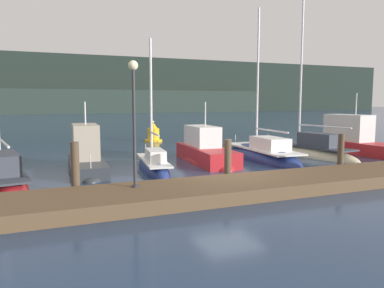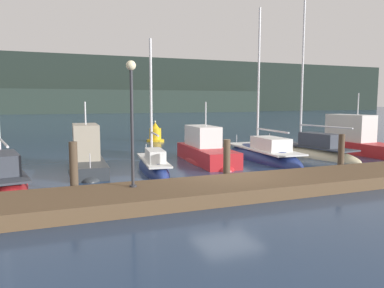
% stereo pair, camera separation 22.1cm
% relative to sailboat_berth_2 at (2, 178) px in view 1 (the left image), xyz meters
% --- Properties ---
extents(ground_plane, '(400.00, 400.00, 0.00)m').
position_rel_sailboat_berth_2_xyz_m(ground_plane, '(8.39, -3.72, -0.17)').
color(ground_plane, navy).
extents(dock, '(33.22, 2.80, 0.45)m').
position_rel_sailboat_berth_2_xyz_m(dock, '(8.39, -5.31, 0.06)').
color(dock, brown).
rests_on(dock, ground).
extents(mooring_pile_1, '(0.28, 0.28, 1.91)m').
position_rel_sailboat_berth_2_xyz_m(mooring_pile_1, '(2.54, -3.66, 0.79)').
color(mooring_pile_1, '#4C3D2D').
rests_on(mooring_pile_1, ground).
extents(mooring_pile_2, '(0.28, 0.28, 1.77)m').
position_rel_sailboat_berth_2_xyz_m(mooring_pile_2, '(8.39, -3.66, 0.72)').
color(mooring_pile_2, '#4C3D2D').
rests_on(mooring_pile_2, ground).
extents(mooring_pile_3, '(0.28, 0.28, 1.80)m').
position_rel_sailboat_berth_2_xyz_m(mooring_pile_3, '(14.23, -3.66, 0.73)').
color(mooring_pile_3, '#4C3D2D').
rests_on(mooring_pile_3, ground).
extents(sailboat_berth_2, '(2.89, 7.57, 11.11)m').
position_rel_sailboat_berth_2_xyz_m(sailboat_berth_2, '(0.00, 0.00, 0.00)').
color(sailboat_berth_2, red).
rests_on(sailboat_berth_2, ground).
extents(motorboat_berth_3, '(1.96, 5.63, 3.72)m').
position_rel_sailboat_berth_2_xyz_m(motorboat_berth_3, '(3.48, 1.25, 0.27)').
color(motorboat_berth_3, '#2D3338').
rests_on(motorboat_berth_3, ground).
extents(sailboat_berth_4, '(1.90, 5.55, 6.90)m').
position_rel_sailboat_berth_2_xyz_m(sailboat_berth_4, '(6.46, 0.27, -0.06)').
color(sailboat_berth_4, navy).
rests_on(sailboat_berth_4, ground).
extents(motorboat_berth_5, '(2.25, 6.31, 3.81)m').
position_rel_sailboat_berth_2_xyz_m(motorboat_berth_5, '(9.79, 1.58, 0.18)').
color(motorboat_berth_5, red).
rests_on(motorboat_berth_5, ground).
extents(sailboat_berth_6, '(2.55, 7.63, 9.38)m').
position_rel_sailboat_berth_2_xyz_m(sailboat_berth_6, '(13.27, 1.37, -0.06)').
color(sailboat_berth_6, navy).
rests_on(sailboat_berth_6, ground).
extents(sailboat_berth_7, '(2.65, 7.73, 12.11)m').
position_rel_sailboat_berth_2_xyz_m(sailboat_berth_7, '(16.57, 1.48, 0.00)').
color(sailboat_berth_7, beige).
rests_on(sailboat_berth_7, ground).
extents(motorboat_berth_8, '(2.37, 6.92, 4.46)m').
position_rel_sailboat_berth_2_xyz_m(motorboat_berth_8, '(20.18, 1.32, 0.26)').
color(motorboat_berth_8, red).
rests_on(motorboat_berth_8, ground).
extents(channel_buoy, '(1.45, 1.45, 1.71)m').
position_rel_sailboat_berth_2_xyz_m(channel_buoy, '(10.23, 12.91, 0.44)').
color(channel_buoy, gold).
rests_on(channel_buoy, ground).
extents(dock_lamppost, '(0.32, 0.32, 4.13)m').
position_rel_sailboat_berth_2_xyz_m(dock_lamppost, '(4.33, -4.80, 3.03)').
color(dock_lamppost, '#2D2D33').
rests_on(dock_lamppost, dock).
extents(hillside_backdrop, '(240.00, 23.00, 17.00)m').
position_rel_sailboat_berth_2_xyz_m(hillside_backdrop, '(6.88, 104.11, 7.67)').
color(hillside_backdrop, '#1E2823').
rests_on(hillside_backdrop, ground).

